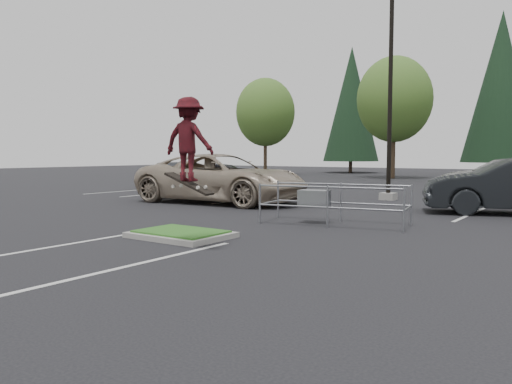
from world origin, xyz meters
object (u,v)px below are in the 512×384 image
Objects in this scene: decid_b at (394,102)px; car_far_silver at (504,176)px; car_l_grey at (174,174)px; conif_a at (351,104)px; car_l_tan at (221,178)px; light_pole at (390,91)px; skateboarder at (189,140)px; cart_corral at (319,198)px; car_l_black at (224,178)px; conif_b at (501,87)px; decid_a at (265,114)px.

decid_b is 16.85m from car_far_silver.
car_l_grey is 0.80× the size of car_far_silver.
car_l_tan is (9.50, -33.00, -6.12)m from conif_a.
light_pole reaches higher than decid_b.
skateboarder is 19.25m from car_far_silver.
decid_b is 28.17m from cart_corral.
light_pole is 1.70× the size of car_far_silver.
decid_b reaches higher than cart_corral.
car_l_grey reaches higher than cart_corral.
car_l_grey is at bearing -177.61° from light_pole.
car_l_black is 3.50m from car_l_grey.
conif_a reaches higher than car_far_silver.
conif_b is at bearing 169.81° from car_far_silver.
car_l_black is at bearing -95.97° from decid_b.
conif_b reaches higher than car_l_tan.
conif_b is at bearing -0.20° from car_l_grey.
car_l_black is at bearing -61.78° from skateboarder.
decid_a is 10.85m from conif_a.
conif_a is (-7.99, 9.47, 1.05)m from decid_b.
skateboarder is 17.87m from car_l_grey.
conif_a is at bearing -77.79° from skateboarder.
decid_b is 12.43m from conif_a.
car_l_tan reaches higher than cart_corral.
cart_corral is 0.87× the size of car_l_grey.
skateboarder reaches higher than cart_corral.
conif_a is at bearing 0.34° from car_l_black.
skateboarder is (-0.31, -4.92, 1.51)m from cart_corral.
car_l_black is (-9.20, 12.50, -1.50)m from skateboarder.
cart_corral is at bearing -101.74° from skateboarder.
light_pole reaches higher than car_l_tan.
car_far_silver reaches higher than car_l_grey.
car_far_silver is at bearing -51.42° from decid_b.
conif_a reaches higher than car_l_grey.
conif_a is 2.64× the size of car_l_black.
conif_b reaches higher than cart_corral.
skateboarder is 15.59m from car_l_black.
conif_a is at bearing 117.38° from light_pole.
conif_a is at bearing 68.09° from decid_a.
conif_b reaches higher than skateboarder.
car_l_black is at bearing -61.63° from decid_a.
car_far_silver is (10.00, -12.53, -5.18)m from decid_b.
car_far_silver is (15.49, 6.50, 0.05)m from car_l_grey.
conif_a is at bearing -160.97° from car_far_silver.
light_pole is 19.70m from decid_b.
decid_a is 1.27× the size of car_l_tan.
car_l_tan is (-5.70, 8.00, -1.24)m from skateboarder.
car_l_tan is 1.47× the size of car_l_grey.
light_pole is 1.14× the size of decid_a.
skateboarder is 9.90m from car_l_tan.
car_l_tan is at bearing -59.61° from decid_a.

